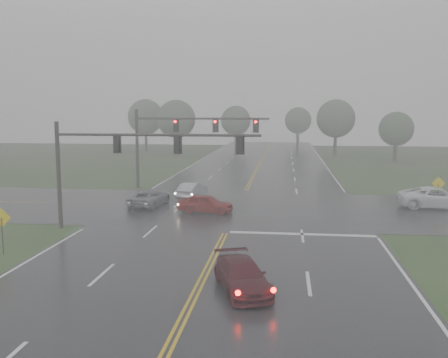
# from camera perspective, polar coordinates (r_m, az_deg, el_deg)

# --- Properties ---
(ground) EXTENTS (180.00, 180.00, 0.00)m
(ground) POSITION_cam_1_polar(r_m,az_deg,el_deg) (16.43, -6.07, -18.19)
(ground) COLOR #273F1B
(ground) RESTS_ON ground
(main_road) EXTENTS (18.00, 160.00, 0.02)m
(main_road) POSITION_cam_1_polar(r_m,az_deg,el_deg) (35.27, 1.28, -3.93)
(main_road) COLOR black
(main_road) RESTS_ON ground
(cross_street) EXTENTS (120.00, 14.00, 0.02)m
(cross_street) POSITION_cam_1_polar(r_m,az_deg,el_deg) (37.23, 1.59, -3.31)
(cross_street) COLOR black
(cross_street) RESTS_ON ground
(stop_bar) EXTENTS (8.50, 0.50, 0.01)m
(stop_bar) POSITION_cam_1_polar(r_m,az_deg,el_deg) (29.67, 8.91, -6.29)
(stop_bar) COLOR silver
(stop_bar) RESTS_ON ground
(sedan_maroon) EXTENTS (3.02, 4.56, 1.23)m
(sedan_maroon) POSITION_cam_1_polar(r_m,az_deg,el_deg) (20.54, 2.07, -12.67)
(sedan_maroon) COLOR #3E0B11
(sedan_maroon) RESTS_ON ground
(sedan_red) EXTENTS (4.02, 1.99, 1.32)m
(sedan_red) POSITION_cam_1_polar(r_m,az_deg,el_deg) (35.41, -2.08, -3.89)
(sedan_red) COLOR maroon
(sedan_red) RESTS_ON ground
(sedan_silver) EXTENTS (2.08, 4.11, 1.29)m
(sedan_silver) POSITION_cam_1_polar(r_m,az_deg,el_deg) (41.31, -3.66, -2.20)
(sedan_silver) COLOR #A7A9AF
(sedan_silver) RESTS_ON ground
(car_grey) EXTENTS (2.65, 4.66, 1.23)m
(car_grey) POSITION_cam_1_polar(r_m,az_deg,el_deg) (38.36, -8.50, -3.06)
(car_grey) COLOR slate
(car_grey) RESTS_ON ground
(pickup_white) EXTENTS (5.62, 2.70, 1.55)m
(pickup_white) POSITION_cam_1_polar(r_m,az_deg,el_deg) (40.33, 23.18, -3.08)
(pickup_white) COLOR white
(pickup_white) RESTS_ON ground
(signal_gantry_near) EXTENTS (12.41, 0.29, 6.55)m
(signal_gantry_near) POSITION_cam_1_polar(r_m,az_deg,el_deg) (30.30, -11.86, 2.79)
(signal_gantry_near) COLOR black
(signal_gantry_near) RESTS_ON ground
(signal_gantry_far) EXTENTS (12.36, 0.37, 7.33)m
(signal_gantry_far) POSITION_cam_1_polar(r_m,az_deg,el_deg) (45.98, -5.41, 5.23)
(signal_gantry_far) COLOR black
(signal_gantry_far) RESTS_ON ground
(sign_diamond_west) EXTENTS (0.98, 0.08, 2.36)m
(sign_diamond_west) POSITION_cam_1_polar(r_m,az_deg,el_deg) (27.44, -24.05, -4.64)
(sign_diamond_west) COLOR black
(sign_diamond_west) RESTS_ON ground
(sign_diamond_east) EXTENTS (0.97, 0.16, 2.34)m
(sign_diamond_east) POSITION_cam_1_polar(r_m,az_deg,el_deg) (40.10, 23.28, -0.86)
(sign_diamond_east) COLOR black
(sign_diamond_east) RESTS_ON ground
(tree_nw_a) EXTENTS (6.05, 6.05, 8.89)m
(tree_nw_a) POSITION_cam_1_polar(r_m,az_deg,el_deg) (79.63, -5.48, 6.83)
(tree_nw_a) COLOR #382F24
(tree_nw_a) RESTS_ON ground
(tree_ne_a) EXTENTS (6.11, 6.11, 8.97)m
(tree_ne_a) POSITION_cam_1_polar(r_m,az_deg,el_deg) (81.81, 12.66, 6.75)
(tree_ne_a) COLOR #382F24
(tree_ne_a) RESTS_ON ground
(tree_n_mid) EXTENTS (5.51, 5.51, 8.09)m
(tree_n_mid) POSITION_cam_1_polar(r_m,az_deg,el_deg) (92.65, 1.36, 6.68)
(tree_n_mid) COLOR #382F24
(tree_n_mid) RESTS_ON ground
(tree_e_near) EXTENTS (4.80, 4.80, 7.04)m
(tree_e_near) POSITION_cam_1_polar(r_m,az_deg,el_deg) (73.84, 19.08, 5.42)
(tree_e_near) COLOR #382F24
(tree_e_near) RESTS_ON ground
(tree_nw_b) EXTENTS (6.26, 6.26, 9.20)m
(tree_nw_b) POSITION_cam_1_polar(r_m,az_deg,el_deg) (90.18, -8.95, 7.02)
(tree_nw_b) COLOR #382F24
(tree_nw_b) RESTS_ON ground
(tree_n_far) EXTENTS (5.36, 5.36, 7.88)m
(tree_n_far) POSITION_cam_1_polar(r_m,az_deg,el_deg) (102.33, 8.46, 6.62)
(tree_n_far) COLOR #382F24
(tree_n_far) RESTS_ON ground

